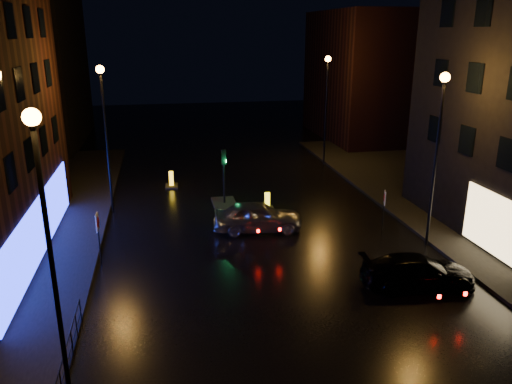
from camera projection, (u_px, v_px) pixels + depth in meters
ground at (310, 330)px, 17.67m from camera, size 120.00×120.00×0.00m
pavement_right at (510, 221)px, 27.66m from camera, size 12.00×44.00×0.15m
building_far_left at (31, 67)px, 45.32m from camera, size 8.00×16.00×14.00m
building_far_right at (364, 76)px, 48.45m from camera, size 8.00×14.00×12.00m
street_lamp_lnear at (46, 218)px, 12.68m from camera, size 0.44×0.44×8.37m
street_lamp_lfar at (104, 117)px, 27.63m from camera, size 0.44×0.44×8.37m
street_lamp_rnear at (439, 135)px, 22.99m from camera, size 0.44×0.44×8.37m
street_lamp_rfar at (327, 94)px, 37.94m from camera, size 0.44×0.44×8.37m
traffic_signal at (224, 197)px, 30.38m from camera, size 1.40×2.40×3.45m
guard_railing at (66, 356)px, 15.06m from camera, size 0.05×6.04×1.00m
silver_hatchback at (258, 216)px, 26.31m from camera, size 4.83×2.37×1.59m
dark_sedan at (418, 272)px, 20.52m from camera, size 4.85×2.41×1.35m
bollard_near at (267, 206)px, 29.49m from camera, size 0.88×1.28×1.09m
bollard_far at (172, 183)px, 33.94m from camera, size 0.89×1.28×1.09m
road_sign_left at (98, 227)px, 22.11m from camera, size 0.10×0.60×2.47m
road_sign_right at (384, 201)px, 26.05m from camera, size 0.24×0.51×2.19m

